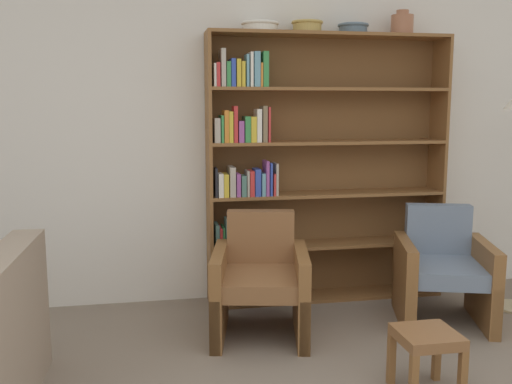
{
  "coord_description": "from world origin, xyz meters",
  "views": [
    {
      "loc": [
        -0.92,
        -1.64,
        1.58
      ],
      "look_at": [
        -0.16,
        2.38,
        0.95
      ],
      "focal_mm": 40.0,
      "sensor_mm": 36.0,
      "label": 1
    }
  ],
  "objects": [
    {
      "name": "wall_back",
      "position": [
        0.0,
        2.91,
        1.38
      ],
      "size": [
        12.0,
        0.06,
        2.75
      ],
      "color": "silver",
      "rests_on": "ground"
    },
    {
      "name": "bookshelf",
      "position": [
        0.29,
        2.74,
        1.05
      ],
      "size": [
        1.92,
        0.3,
        2.12
      ],
      "color": "brown",
      "rests_on": "ground"
    },
    {
      "name": "bowl_stoneware",
      "position": [
        -0.07,
        2.72,
        2.16
      ],
      "size": [
        0.29,
        0.29,
        0.07
      ],
      "color": "silver",
      "rests_on": "bookshelf"
    },
    {
      "name": "bowl_cream",
      "position": [
        0.3,
        2.72,
        2.17
      ],
      "size": [
        0.24,
        0.24,
        0.09
      ],
      "color": "tan",
      "rests_on": "bookshelf"
    },
    {
      "name": "bowl_copper",
      "position": [
        0.67,
        2.72,
        2.17
      ],
      "size": [
        0.24,
        0.24,
        0.08
      ],
      "color": "slate",
      "rests_on": "bookshelf"
    },
    {
      "name": "vase_tall",
      "position": [
        1.08,
        2.72,
        2.21
      ],
      "size": [
        0.17,
        0.17,
        0.19
      ],
      "color": "#A36647",
      "rests_on": "bookshelf"
    },
    {
      "name": "armchair_leather",
      "position": [
        -0.19,
        2.09,
        0.37
      ],
      "size": [
        0.76,
        0.79,
        0.82
      ],
      "rotation": [
        0.0,
        0.0,
        2.94
      ],
      "color": "brown",
      "rests_on": "ground"
    },
    {
      "name": "armchair_cushioned",
      "position": [
        1.18,
        2.08,
        0.37
      ],
      "size": [
        0.81,
        0.84,
        0.82
      ],
      "rotation": [
        0.0,
        0.0,
        2.85
      ],
      "color": "brown",
      "rests_on": "ground"
    },
    {
      "name": "footstool",
      "position": [
        0.54,
        1.08,
        0.29
      ],
      "size": [
        0.32,
        0.32,
        0.36
      ],
      "color": "brown",
      "rests_on": "ground"
    }
  ]
}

